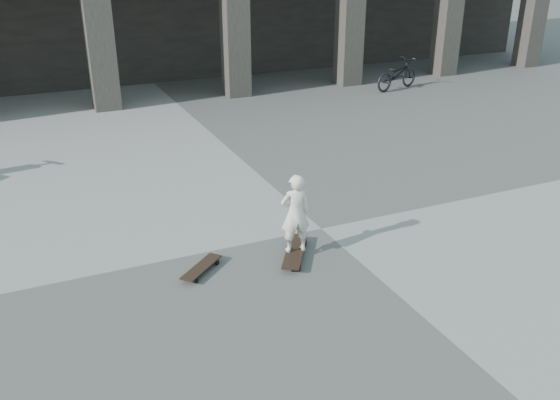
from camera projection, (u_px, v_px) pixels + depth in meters
name	position (u px, v px, depth m)	size (l,w,h in m)	color
ground	(321.00, 229.00, 8.91)	(90.00, 90.00, 0.00)	#4F4F4C
longboard	(295.00, 252.00, 8.08)	(0.74, 0.97, 0.10)	black
skateboard_spare	(201.00, 268.00, 7.71)	(0.68, 0.63, 0.09)	black
child	(295.00, 214.00, 7.85)	(0.40, 0.26, 1.10)	silver
bicycle	(397.00, 74.00, 17.21)	(0.59, 1.68, 0.88)	black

